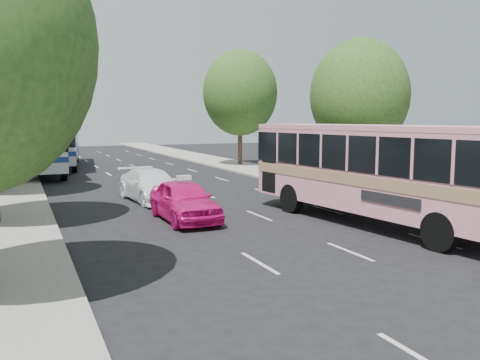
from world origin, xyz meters
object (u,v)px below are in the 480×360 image
white_pickup (151,185)px  tour_coach_front (38,139)px  tour_coach_rear (58,137)px  pink_taxi (184,200)px  pink_bus (376,163)px

white_pickup → tour_coach_front: (-4.30, 14.75, 1.67)m
tour_coach_front → tour_coach_rear: size_ratio=0.98×
white_pickup → tour_coach_rear: bearing=91.8°
pink_taxi → tour_coach_rear: size_ratio=0.33×
pink_taxi → tour_coach_front: bearing=101.8°
white_pickup → tour_coach_rear: size_ratio=0.37×
pink_bus → white_pickup: (-6.18, 8.41, -1.50)m
tour_coach_front → tour_coach_rear: tour_coach_rear is taller
pink_taxi → white_pickup: size_ratio=0.89×
pink_bus → tour_coach_front: (-10.48, 23.16, 0.17)m
pink_taxi → white_pickup: bearing=89.6°
pink_bus → pink_taxi: bearing=144.6°
pink_bus → tour_coach_front: 25.42m
pink_taxi → white_pickup: (0.00, 5.05, -0.04)m
pink_taxi → tour_coach_rear: bearing=95.6°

